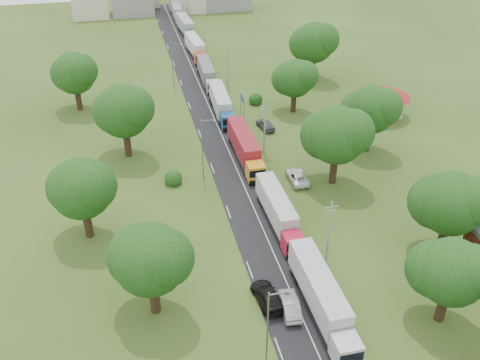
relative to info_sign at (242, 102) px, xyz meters
name	(u,v)px	position (x,y,z in m)	size (l,w,h in m)	color
ground	(266,235)	(-5.20, -35.00, -3.00)	(260.00, 260.00, 0.00)	#2D4717
road	(232,159)	(-5.20, -15.00, -3.00)	(8.00, 200.00, 0.04)	black
info_sign	(242,102)	(0.00, 0.00, 0.00)	(0.12, 3.10, 4.10)	slate
pole_1	(329,233)	(0.30, -42.00, 1.68)	(1.60, 0.24, 9.00)	gray
pole_2	(265,127)	(0.30, -14.00, 1.68)	(1.60, 0.24, 9.00)	gray
pole_3	(228,66)	(0.30, 14.00, 1.68)	(1.60, 0.24, 9.00)	gray
pole_4	(204,27)	(0.30, 42.00, 1.68)	(1.60, 0.24, 9.00)	gray
lamp_0	(269,329)	(-10.55, -55.00, 2.55)	(2.03, 0.22, 10.00)	slate
lamp_1	(203,147)	(-10.55, -20.00, 2.55)	(2.03, 0.22, 10.00)	slate
lamp_2	(173,65)	(-10.55, 15.00, 2.55)	(2.03, 0.22, 10.00)	slate
tree_2	(451,271)	(8.79, -52.86, 3.59)	(8.00, 8.00, 10.10)	#382616
tree_3	(451,203)	(14.79, -42.84, 4.22)	(8.80, 8.80, 11.07)	#382616
tree_4	(337,135)	(7.79, -24.83, 4.85)	(9.60, 9.60, 12.05)	#382616
tree_5	(371,109)	(16.79, -16.84, 4.22)	(8.80, 8.80, 11.07)	#382616
tree_6	(295,78)	(9.79, 0.14, 3.59)	(8.00, 8.00, 10.10)	#382616
tree_7	(314,42)	(18.79, 15.17, 4.85)	(9.60, 9.60, 12.05)	#382616
tree_10	(150,258)	(-20.21, -44.84, 4.22)	(8.80, 8.80, 11.07)	#382616
tree_11	(81,188)	(-27.21, -29.84, 4.22)	(8.80, 8.80, 11.07)	#382616
tree_12	(123,111)	(-21.21, -9.83, 4.85)	(9.60, 9.60, 12.05)	#382616
tree_13	(74,73)	(-29.21, 10.16, 4.22)	(8.80, 8.80, 11.07)	#382616
house_cream	(381,97)	(24.80, -5.00, 0.64)	(10.08, 10.08, 5.80)	beige
distant_town	(169,0)	(-4.52, 75.00, 0.49)	(52.00, 8.00, 8.00)	gray
truck_0	(322,296)	(-3.04, -49.20, -0.72)	(2.72, 15.54, 4.31)	silver
truck_1	(278,211)	(-3.00, -33.02, -0.89)	(2.60, 14.36, 3.98)	#BB1533
truck_2	(245,147)	(-3.24, -15.50, -0.75)	(2.63, 15.30, 4.24)	orange
truck_3	(221,103)	(-3.56, 1.96, -0.83)	(3.04, 14.78, 4.09)	navy
truck_4	(207,73)	(-3.41, 17.92, -0.95)	(2.83, 13.99, 3.87)	#B4B4B4
truck_5	(196,47)	(-3.08, 34.69, -0.86)	(3.27, 14.62, 4.04)	#B13C1B
truck_6	(186,26)	(-2.89, 52.20, -0.82)	(3.23, 14.89, 4.11)	#24602E
truck_7	(177,12)	(-3.25, 67.82, -1.01)	(2.73, 13.59, 3.76)	#BDBDBD
car_lane_mid	(290,305)	(-6.20, -48.25, -2.17)	(1.75, 5.03, 1.66)	#9DA1A5
car_lane_rear	(267,296)	(-8.20, -46.42, -2.17)	(2.33, 5.72, 1.66)	black
car_verge_near	(297,177)	(2.80, -23.59, -2.24)	(2.53, 5.48, 1.52)	white
car_verge_far	(265,124)	(2.80, -5.72, -2.17)	(1.95, 4.86, 1.66)	#4E5155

